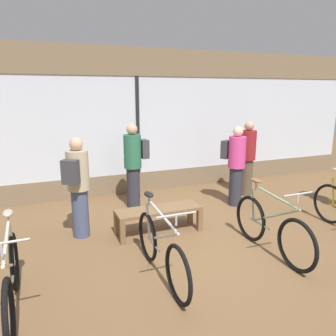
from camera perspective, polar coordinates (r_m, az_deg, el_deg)
name	(u,v)px	position (r m, az deg, el deg)	size (l,w,h in m)	color
ground_plane	(206,254)	(4.90, 6.69, -14.59)	(24.00, 24.00, 0.00)	brown
shop_back_wall	(137,121)	(7.39, -5.38, 8.20)	(12.00, 0.08, 3.20)	#7A664C
bicycle_far_left	(12,281)	(3.92, -25.58, -17.28)	(0.46, 1.70, 1.02)	black
bicycle_left	(161,250)	(4.15, -1.31, -14.04)	(0.46, 1.70, 1.02)	black
bicycle_right	(271,228)	(4.94, 17.48, -9.92)	(0.46, 1.69, 1.04)	black
display_bench	(159,213)	(5.39, -1.63, -7.78)	(1.40, 0.44, 0.42)	brown
customer_near_rack	(78,185)	(5.28, -15.39, -2.86)	(0.50, 0.56, 1.60)	#424C6B
customer_by_window	(134,163)	(6.44, -6.00, 0.82)	(0.49, 0.36, 1.68)	#2D2D38
customer_mid_floor	(236,163)	(6.69, 11.69, 0.78)	(0.49, 0.56, 1.61)	#2D2D38
customer_near_bench	(248,157)	(7.43, 13.68, 1.92)	(0.34, 0.34, 1.66)	brown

